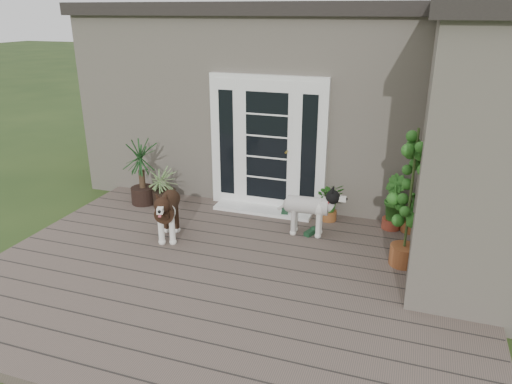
% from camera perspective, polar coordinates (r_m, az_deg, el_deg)
% --- Properties ---
extents(deck, '(6.20, 4.60, 0.12)m').
position_cam_1_polar(deck, '(6.09, -3.27, -10.05)').
color(deck, '#6B5B4C').
rests_on(deck, ground).
extents(house_main, '(7.40, 4.00, 3.10)m').
position_cam_1_polar(house_main, '(9.44, 6.39, 10.73)').
color(house_main, '#665E54').
rests_on(house_main, ground).
extents(roof_main, '(7.60, 4.20, 0.20)m').
position_cam_1_polar(roof_main, '(9.30, 6.82, 20.78)').
color(roof_main, '#2D2826').
rests_on(roof_main, house_main).
extents(house_wing, '(1.60, 2.40, 3.10)m').
position_cam_1_polar(house_wing, '(6.21, 26.39, 3.37)').
color(house_wing, '#665E54').
rests_on(house_wing, ground).
extents(door_unit, '(1.90, 0.14, 2.15)m').
position_cam_1_polar(door_unit, '(7.63, 1.36, 5.71)').
color(door_unit, white).
rests_on(door_unit, deck).
extents(door_step, '(1.60, 0.40, 0.05)m').
position_cam_1_polar(door_step, '(7.80, 0.85, -2.12)').
color(door_step, white).
rests_on(door_step, deck).
extents(brindle_dog, '(0.63, 0.93, 0.71)m').
position_cam_1_polar(brindle_dog, '(6.88, -10.37, -2.69)').
color(brindle_dog, '#362013').
rests_on(brindle_dog, deck).
extents(white_dog, '(0.81, 0.39, 0.66)m').
position_cam_1_polar(white_dog, '(6.94, 6.11, -2.51)').
color(white_dog, white).
rests_on(white_dog, deck).
extents(spider_plant, '(0.74, 0.74, 0.70)m').
position_cam_1_polar(spider_plant, '(8.08, -10.91, 0.79)').
color(spider_plant, '#9ABB73').
rests_on(spider_plant, deck).
extents(yucca, '(0.86, 0.86, 1.11)m').
position_cam_1_polar(yucca, '(8.17, -13.45, 2.33)').
color(yucca, black).
rests_on(yucca, deck).
extents(herb_a, '(0.56, 0.56, 0.54)m').
position_cam_1_polar(herb_a, '(7.47, 8.71, -1.42)').
color(herb_a, '#1E5017').
rests_on(herb_a, deck).
extents(herb_b, '(0.55, 0.55, 0.60)m').
position_cam_1_polar(herb_b, '(7.37, 15.89, -2.03)').
color(herb_b, '#225317').
rests_on(herb_b, deck).
extents(herb_c, '(0.45, 0.45, 0.49)m').
position_cam_1_polar(herb_c, '(7.39, 18.06, -2.68)').
color(herb_c, '#205618').
rests_on(herb_c, deck).
extents(sapling, '(0.72, 0.72, 1.85)m').
position_cam_1_polar(sapling, '(6.14, 17.86, -0.60)').
color(sapling, '#195016').
rests_on(sapling, deck).
extents(clog_left, '(0.20, 0.34, 0.09)m').
position_cam_1_polar(clog_left, '(7.69, 3.48, -2.32)').
color(clog_left, '#163821').
rests_on(clog_left, deck).
extents(clog_right, '(0.21, 0.30, 0.08)m').
position_cam_1_polar(clog_right, '(7.05, 6.50, -4.71)').
color(clog_right, '#16371F').
rests_on(clog_right, deck).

